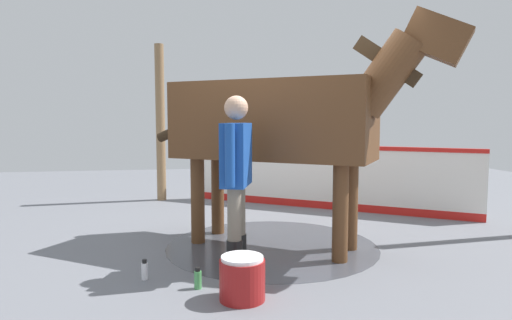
{
  "coord_description": "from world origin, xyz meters",
  "views": [
    {
      "loc": [
        -0.94,
        -4.95,
        1.45
      ],
      "look_at": [
        -0.18,
        -0.48,
        1.03
      ],
      "focal_mm": 31.01,
      "sensor_mm": 36.0,
      "label": 1
    }
  ],
  "objects_px": {
    "horse": "(283,120)",
    "handler": "(236,171)",
    "wash_bucket": "(242,278)",
    "bottle_spray": "(198,279)",
    "bottle_shampoo": "(145,270)"
  },
  "relations": [
    {
      "from": "horse",
      "to": "handler",
      "type": "xyz_separation_m",
      "value": [
        -0.6,
        -0.71,
        -0.48
      ]
    },
    {
      "from": "bottle_shampoo",
      "to": "bottle_spray",
      "type": "xyz_separation_m",
      "value": [
        0.47,
        -0.3,
        0.0
      ]
    },
    {
      "from": "horse",
      "to": "wash_bucket",
      "type": "height_order",
      "value": "horse"
    },
    {
      "from": "handler",
      "to": "bottle_spray",
      "type": "relative_size",
      "value": 8.94
    },
    {
      "from": "horse",
      "to": "handler",
      "type": "height_order",
      "value": "horse"
    },
    {
      "from": "bottle_spray",
      "to": "wash_bucket",
      "type": "bearing_deg",
      "value": -40.38
    },
    {
      "from": "bottle_shampoo",
      "to": "wash_bucket",
      "type": "bearing_deg",
      "value": -36.11
    },
    {
      "from": "handler",
      "to": "bottle_spray",
      "type": "distance_m",
      "value": 1.03
    },
    {
      "from": "wash_bucket",
      "to": "bottle_shampoo",
      "type": "distance_m",
      "value": 1.01
    },
    {
      "from": "wash_bucket",
      "to": "bottle_spray",
      "type": "bearing_deg",
      "value": 139.62
    },
    {
      "from": "horse",
      "to": "wash_bucket",
      "type": "bearing_deg",
      "value": -80.91
    },
    {
      "from": "wash_bucket",
      "to": "bottle_shampoo",
      "type": "xyz_separation_m",
      "value": [
        -0.81,
        0.59,
        -0.09
      ]
    },
    {
      "from": "wash_bucket",
      "to": "bottle_shampoo",
      "type": "relative_size",
      "value": 1.99
    },
    {
      "from": "handler",
      "to": "wash_bucket",
      "type": "relative_size",
      "value": 4.51
    },
    {
      "from": "handler",
      "to": "wash_bucket",
      "type": "distance_m",
      "value": 1.04
    }
  ]
}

